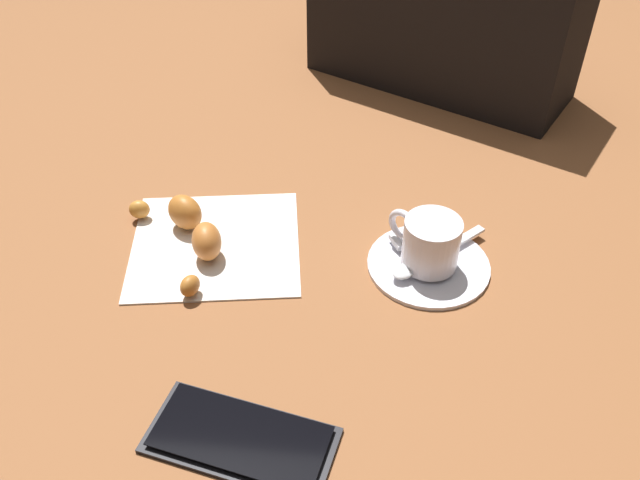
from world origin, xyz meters
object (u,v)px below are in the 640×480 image
Objects in this scene: saucer at (429,263)px; sugar_packet at (423,234)px; laptop_bag at (445,7)px; espresso_cup at (430,242)px; teaspoon at (425,260)px; croissant at (191,229)px; napkin at (216,243)px; cell_phone at (241,439)px.

sugar_packet reaches higher than saucer.
espresso_cup is at bearing 114.60° from laptop_bag.
saucer is 1.23× the size of teaspoon.
laptop_bag is (0.27, 0.39, 0.09)m from croissant.
sugar_packet is (-0.01, 0.04, 0.01)m from saucer.
saucer is at bearing 38.48° from teaspoon.
sugar_packet is at bearing 6.27° from napkin.
espresso_cup is 0.26m from cell_phone.
cell_phone is (-0.15, -0.21, -0.03)m from espresso_cup.
sugar_packet is 0.40× the size of napkin.
napkin is at bearing -20.93° from sugar_packet.
cell_phone is at bearing -124.89° from saucer.
espresso_cup reaches higher than napkin.
saucer is at bearing 71.84° from sugar_packet.
saucer is 0.41m from laptop_bag.
saucer is 0.22m from napkin.
napkin is at bearing 107.05° from cell_phone.
cell_phone is at bearing -124.51° from teaspoon.
espresso_cup reaches higher than teaspoon.
napkin is 0.24m from cell_phone.
croissant is (-0.24, 0.01, -0.01)m from espresso_cup.
laptop_bag is (0.17, 0.61, 0.11)m from cell_phone.
espresso_cup is 0.04m from sugar_packet.
teaspoon is at bearing -150.86° from espresso_cup.
teaspoon reaches higher than napkin.
laptop_bag is (0.24, 0.38, 0.11)m from napkin.
croissant is at bearing -173.45° from napkin.
cell_phone reaches higher than napkin.
teaspoon is 0.24m from croissant.
napkin is (-0.22, 0.01, -0.03)m from espresso_cup.
croissant reaches higher than saucer.
teaspoon is 0.22m from napkin.
croissant is 0.24m from cell_phone.
cell_phone is at bearing -67.58° from croissant.
saucer is 0.25m from croissant.
cell_phone is (-0.15, -0.22, 0.00)m from saucer.
laptop_bag is at bearing 86.71° from espresso_cup.
espresso_cup is 0.41× the size of napkin.
sugar_packet is 0.24m from croissant.
espresso_cup is at bearing -133.25° from saucer.
espresso_cup is 0.53× the size of croissant.
laptop_bag is (0.02, 0.40, 0.11)m from saucer.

